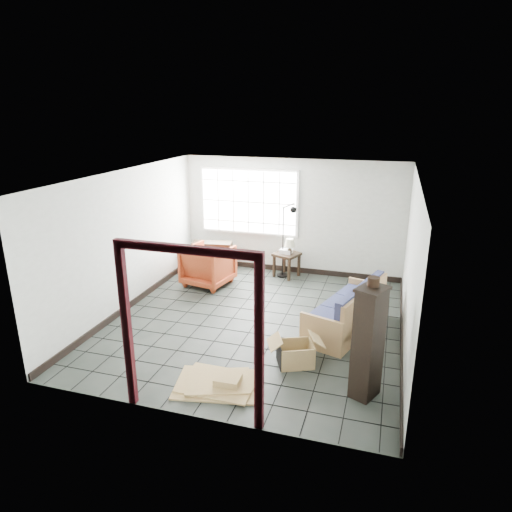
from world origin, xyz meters
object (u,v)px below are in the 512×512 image
(armchair, at_px, (208,264))
(side_table, at_px, (287,257))
(futon_sofa, at_px, (349,313))
(tall_shelf, at_px, (368,342))

(armchair, height_order, side_table, armchair)
(futon_sofa, distance_m, side_table, 2.77)
(side_table, bearing_deg, armchair, -147.32)
(futon_sofa, height_order, tall_shelf, tall_shelf)
(futon_sofa, height_order, side_table, futon_sofa)
(armchair, distance_m, side_table, 1.78)
(futon_sofa, height_order, armchair, armchair)
(armchair, relative_size, side_table, 1.45)
(futon_sofa, relative_size, side_table, 3.18)
(side_table, relative_size, tall_shelf, 0.42)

